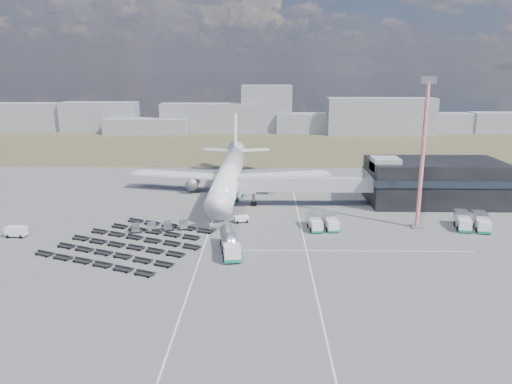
{
  "coord_description": "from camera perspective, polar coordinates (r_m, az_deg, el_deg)",
  "views": [
    {
      "loc": [
        8.71,
        -89.32,
        30.83
      ],
      "look_at": [
        6.8,
        17.59,
        4.0
      ],
      "focal_mm": 35.0,
      "sensor_mm": 36.0,
      "label": 1
    }
  ],
  "objects": [
    {
      "name": "fuel_tanker",
      "position": [
        85.33,
        -2.99,
        -5.84
      ],
      "size": [
        4.43,
        11.31,
        3.56
      ],
      "rotation": [
        0.0,
        0.0,
        0.15
      ],
      "color": "white",
      "rests_on": "ground"
    },
    {
      "name": "skyline",
      "position": [
        243.62,
        -2.75,
        8.48
      ],
      "size": [
        295.47,
        23.1,
        22.47
      ],
      "color": "gray",
      "rests_on": "ground"
    },
    {
      "name": "grass_strip",
      "position": [
        201.88,
        -1.47,
        5.3
      ],
      "size": [
        420.0,
        90.0,
        0.01
      ],
      "primitive_type": "cube",
      "color": "#4F4F2F",
      "rests_on": "ground"
    },
    {
      "name": "utility_van",
      "position": [
        103.41,
        -25.73,
        -4.12
      ],
      "size": [
        3.86,
        2.0,
        2.04
      ],
      "primitive_type": "cube",
      "rotation": [
        0.0,
        0.0,
        -0.09
      ],
      "color": "white",
      "rests_on": "ground"
    },
    {
      "name": "catering_truck",
      "position": [
        119.75,
        -2.37,
        -0.14
      ],
      "size": [
        3.6,
        6.41,
        2.77
      ],
      "rotation": [
        0.0,
        0.0,
        -0.19
      ],
      "color": "white",
      "rests_on": "ground"
    },
    {
      "name": "service_trucks_far",
      "position": [
        106.41,
        23.44,
        -3.09
      ],
      "size": [
        7.08,
        8.0,
        2.82
      ],
      "rotation": [
        0.0,
        0.0,
        -0.19
      ],
      "color": "white",
      "rests_on": "ground"
    },
    {
      "name": "airliner",
      "position": [
        124.65,
        -3.01,
        2.24
      ],
      "size": [
        51.59,
        64.53,
        17.62
      ],
      "color": "white",
      "rests_on": "ground"
    },
    {
      "name": "lane_markings",
      "position": [
        97.34,
        1.6,
        -4.38
      ],
      "size": [
        47.12,
        110.0,
        0.01
      ],
      "color": "silver",
      "rests_on": "ground"
    },
    {
      "name": "pushback_tug",
      "position": [
        102.0,
        -1.67,
        -3.12
      ],
      "size": [
        3.18,
        2.3,
        1.33
      ],
      "primitive_type": "cube",
      "rotation": [
        0.0,
        0.0,
        0.27
      ],
      "color": "white",
      "rests_on": "ground"
    },
    {
      "name": "baggage_dollies",
      "position": [
        92.4,
        -14.0,
        -5.6
      ],
      "size": [
        29.6,
        29.87,
        0.74
      ],
      "rotation": [
        0.0,
        0.0,
        -0.4
      ],
      "color": "black",
      "rests_on": "ground"
    },
    {
      "name": "floodlight_mast",
      "position": [
        100.67,
        18.52,
        4.1
      ],
      "size": [
        2.79,
        2.26,
        29.2
      ],
      "rotation": [
        0.0,
        0.0,
        -0.24
      ],
      "color": "red",
      "rests_on": "ground"
    },
    {
      "name": "service_trucks_near",
      "position": [
        98.61,
        7.58,
        -3.4
      ],
      "size": [
        6.02,
        6.96,
        2.59
      ],
      "rotation": [
        0.0,
        0.0,
        0.11
      ],
      "color": "white",
      "rests_on": "ground"
    },
    {
      "name": "terminal",
      "position": [
        122.53,
        19.6,
        1.21
      ],
      "size": [
        30.4,
        16.4,
        11.0
      ],
      "color": "black",
      "rests_on": "ground"
    },
    {
      "name": "ground",
      "position": [
        94.89,
        -4.31,
        -4.91
      ],
      "size": [
        420.0,
        420.0,
        0.0
      ],
      "primitive_type": "plane",
      "color": "#565659",
      "rests_on": "ground"
    },
    {
      "name": "jet_bridge",
      "position": [
        112.96,
        4.65,
        0.85
      ],
      "size": [
        30.3,
        3.8,
        7.05
      ],
      "color": "#939399",
      "rests_on": "ground"
    },
    {
      "name": "uld_row",
      "position": [
        98.33,
        -10.96,
        -3.87
      ],
      "size": [
        11.56,
        4.15,
        1.6
      ],
      "rotation": [
        0.0,
        0.0,
        0.23
      ],
      "color": "black",
      "rests_on": "ground"
    }
  ]
}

